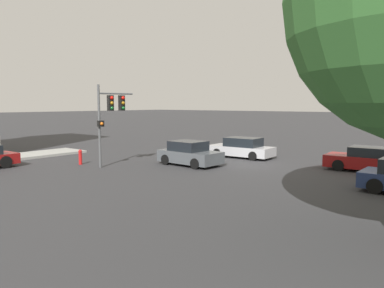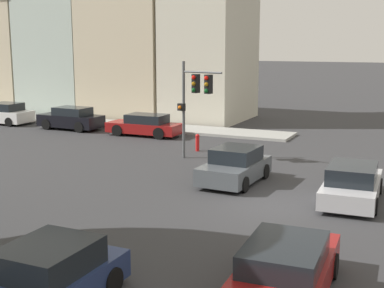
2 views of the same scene
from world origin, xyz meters
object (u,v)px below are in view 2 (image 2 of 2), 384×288
at_px(crossing_car_0, 352,184).
at_px(parked_car_1, 71,119).
at_px(parked_car_0, 145,125).
at_px(parked_car_2, 5,114).
at_px(crossing_car_2, 235,166).
at_px(crossing_car_3, 285,271).
at_px(fire_hydrant, 197,142).
at_px(traffic_signal, 195,92).
at_px(crossing_car_1, 46,280).

height_order(crossing_car_0, parked_car_1, parked_car_1).
height_order(parked_car_0, parked_car_2, parked_car_2).
bearing_deg(crossing_car_2, crossing_car_0, 83.37).
height_order(crossing_car_2, crossing_car_3, crossing_car_2).
bearing_deg(crossing_car_2, parked_car_2, -110.11).
height_order(crossing_car_2, parked_car_0, crossing_car_2).
distance_m(crossing_car_2, fire_hydrant, 6.68).
height_order(traffic_signal, parked_car_2, traffic_signal).
xyz_separation_m(traffic_signal, parked_car_2, (5.29, 17.15, -2.61)).
distance_m(crossing_car_0, crossing_car_2, 4.83).
bearing_deg(parked_car_1, crossing_car_0, 156.59).
distance_m(parked_car_0, parked_car_2, 11.49).
xyz_separation_m(parked_car_1, fire_hydrant, (-3.17, -10.60, -0.22)).
distance_m(crossing_car_1, crossing_car_2, 11.75).
bearing_deg(traffic_signal, parked_car_0, -120.08).
relative_size(crossing_car_1, parked_car_0, 0.83).
xyz_separation_m(traffic_signal, crossing_car_0, (-4.06, -8.05, -2.67)).
relative_size(crossing_car_0, parked_car_2, 1.17).
distance_m(crossing_car_3, fire_hydrant, 16.77).
bearing_deg(parked_car_0, parked_car_2, -1.65).
bearing_deg(crossing_car_0, parked_car_1, 62.15).
relative_size(parked_car_2, fire_hydrant, 4.21).
distance_m(parked_car_0, parked_car_1, 5.70).
xyz_separation_m(crossing_car_0, parked_car_0, (9.13, 13.71, 0.00)).
distance_m(traffic_signal, crossing_car_3, 14.88).
xyz_separation_m(crossing_car_0, crossing_car_2, (0.78, 4.77, 0.03)).
bearing_deg(parked_car_0, crossing_car_3, 126.99).
height_order(crossing_car_1, parked_car_1, parked_car_1).
distance_m(crossing_car_1, parked_car_0, 22.00).
relative_size(crossing_car_1, crossing_car_3, 0.85).
distance_m(crossing_car_3, parked_car_0, 22.04).
relative_size(traffic_signal, crossing_car_0, 1.06).
height_order(parked_car_0, fire_hydrant, parked_car_0).
xyz_separation_m(crossing_car_0, crossing_car_1, (-10.97, 4.79, 0.03)).
height_order(crossing_car_0, parked_car_2, parked_car_2).
xyz_separation_m(crossing_car_0, parked_car_2, (9.35, 25.20, 0.06)).
distance_m(parked_car_1, fire_hydrant, 11.06).
bearing_deg(crossing_car_1, parked_car_0, -155.81).
distance_m(crossing_car_2, crossing_car_3, 10.17).
bearing_deg(traffic_signal, parked_car_1, -102.83).
relative_size(traffic_signal, parked_car_1, 1.08).
height_order(crossing_car_0, crossing_car_1, crossing_car_1).
bearing_deg(crossing_car_3, parked_car_0, 34.92).
relative_size(parked_car_0, parked_car_2, 1.21).
relative_size(crossing_car_1, parked_car_2, 1.01).
distance_m(crossing_car_2, parked_car_2, 22.16).
distance_m(crossing_car_0, crossing_car_1, 11.97).
distance_m(crossing_car_0, crossing_car_3, 8.34).
height_order(crossing_car_0, crossing_car_2, crossing_car_2).
relative_size(crossing_car_2, parked_car_0, 0.84).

